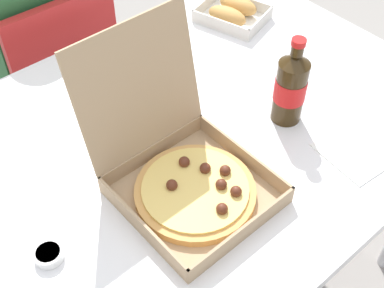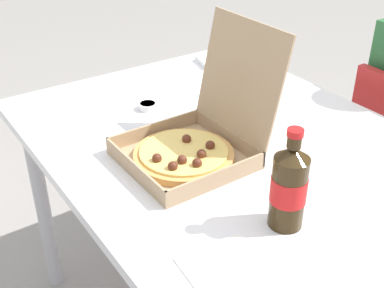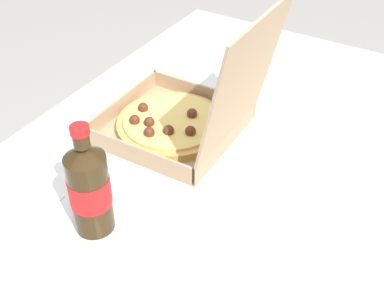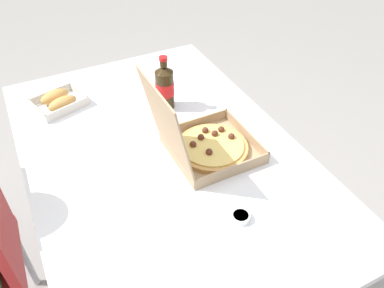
{
  "view_description": "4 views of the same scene",
  "coord_description": "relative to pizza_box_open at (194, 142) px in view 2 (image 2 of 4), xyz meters",
  "views": [
    {
      "loc": [
        -0.5,
        -0.64,
        1.6
      ],
      "look_at": [
        -0.02,
        -0.09,
        0.82
      ],
      "focal_mm": 47.23,
      "sensor_mm": 36.0,
      "label": 1
    },
    {
      "loc": [
        0.8,
        -0.73,
        1.42
      ],
      "look_at": [
        -0.08,
        -0.13,
        0.79
      ],
      "focal_mm": 46.32,
      "sensor_mm": 36.0,
      "label": 2
    },
    {
      "loc": [
        0.7,
        0.36,
        1.44
      ],
      "look_at": [
        -0.01,
        -0.07,
        0.79
      ],
      "focal_mm": 47.08,
      "sensor_mm": 36.0,
      "label": 3
    },
    {
      "loc": [
        -0.95,
        0.36,
        1.67
      ],
      "look_at": [
        -0.07,
        -0.08,
        0.82
      ],
      "focal_mm": 36.2,
      "sensor_mm": 36.0,
      "label": 4
    }
  ],
  "objects": [
    {
      "name": "dining_table",
      "position": [
        0.07,
        0.13,
        -0.12
      ],
      "size": [
        1.39,
        0.92,
        0.76
      ],
      "color": "white",
      "rests_on": "ground_plane"
    },
    {
      "name": "pizza_box_open",
      "position": [
        0.0,
        0.0,
        0.0
      ],
      "size": [
        0.29,
        0.35,
        0.32
      ],
      "color": "tan",
      "rests_on": "dining_table"
    },
    {
      "name": "cola_bottle",
      "position": [
        0.32,
        0.01,
        0.05
      ],
      "size": [
        0.07,
        0.07,
        0.22
      ],
      "color": "#33230F",
      "rests_on": "dining_table"
    },
    {
      "name": "paper_menu",
      "position": [
        0.39,
        -0.17,
        -0.04
      ],
      "size": [
        0.22,
        0.17,
        0.0
      ],
      "primitive_type": "cube",
      "rotation": [
        0.0,
        0.0,
        -0.09
      ],
      "color": "white",
      "rests_on": "dining_table"
    },
    {
      "name": "napkin_pile",
      "position": [
        -0.49,
        0.43,
        -0.04
      ],
      "size": [
        0.13,
        0.13,
        0.02
      ],
      "primitive_type": "cube",
      "rotation": [
        0.0,
        0.0,
        -0.23
      ],
      "color": "white",
      "rests_on": "dining_table"
    },
    {
      "name": "dipping_sauce_cup",
      "position": [
        -0.3,
        0.04,
        -0.03
      ],
      "size": [
        0.06,
        0.06,
        0.02
      ],
      "color": "white",
      "rests_on": "dining_table"
    }
  ]
}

